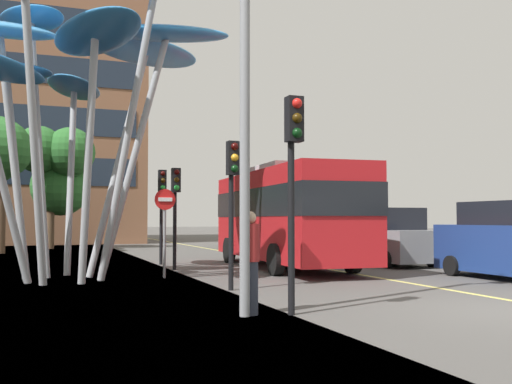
# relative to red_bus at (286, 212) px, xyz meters

# --- Properties ---
(ground) EXTENTS (120.00, 240.00, 0.10)m
(ground) POSITION_rel_red_bus_xyz_m (-0.65, -10.43, -1.99)
(ground) COLOR #54514F
(red_bus) EXTENTS (3.18, 9.83, 3.54)m
(red_bus) POSITION_rel_red_bus_xyz_m (0.00, 0.00, 0.00)
(red_bus) COLOR red
(red_bus) RESTS_ON ground
(leaf_sculpture) EXTENTS (9.03, 8.98, 8.39)m
(leaf_sculpture) POSITION_rel_red_bus_xyz_m (-7.20, -1.82, 4.46)
(leaf_sculpture) COLOR #9EA0A5
(leaf_sculpture) RESTS_ON ground
(traffic_light_kerb_near) EXTENTS (0.28, 0.42, 3.84)m
(traffic_light_kerb_near) POSITION_rel_red_bus_xyz_m (-3.89, -9.50, 0.84)
(traffic_light_kerb_near) COLOR black
(traffic_light_kerb_near) RESTS_ON ground
(traffic_light_kerb_far) EXTENTS (0.28, 0.42, 3.52)m
(traffic_light_kerb_far) POSITION_rel_red_bus_xyz_m (-3.78, -5.68, 0.62)
(traffic_light_kerb_far) COLOR black
(traffic_light_kerb_far) RESTS_ON ground
(traffic_light_island_mid) EXTENTS (0.28, 0.42, 3.37)m
(traffic_light_island_mid) POSITION_rel_red_bus_xyz_m (-3.79, 0.39, 0.51)
(traffic_light_island_mid) COLOR black
(traffic_light_island_mid) RESTS_ON ground
(traffic_light_opposite) EXTENTS (0.28, 0.42, 3.50)m
(traffic_light_opposite) POSITION_rel_red_bus_xyz_m (-3.76, 2.86, 0.60)
(traffic_light_opposite) COLOR black
(traffic_light_opposite) RESTS_ON ground
(car_parked_mid) EXTENTS (1.92, 4.50, 2.18)m
(car_parked_mid) POSITION_rel_red_bus_xyz_m (4.33, -5.81, -0.91)
(car_parked_mid) COLOR navy
(car_parked_mid) RESTS_ON ground
(car_parked_far) EXTENTS (2.05, 4.21, 2.08)m
(car_parked_far) POSITION_rel_red_bus_xyz_m (4.07, -0.12, -0.97)
(car_parked_far) COLOR gray
(car_parked_far) RESTS_ON ground
(car_side_street) EXTENTS (2.04, 4.22, 2.13)m
(car_side_street) POSITION_rel_red_bus_xyz_m (4.15, 7.24, -0.94)
(car_side_street) COLOR black
(car_side_street) RESTS_ON ground
(car_far_side) EXTENTS (1.90, 4.46, 2.25)m
(car_far_side) POSITION_rel_red_bus_xyz_m (3.75, 14.24, -0.89)
(car_far_side) COLOR #2D5138
(car_far_side) RESTS_ON ground
(street_lamp) EXTENTS (1.36, 0.44, 8.23)m
(street_lamp) POSITION_rel_red_bus_xyz_m (-4.45, -9.28, 3.22)
(street_lamp) COLOR gray
(street_lamp) RESTS_ON ground
(tree_pavement_far) EXTENTS (4.34, 4.47, 6.87)m
(tree_pavement_far) POSITION_rel_red_bus_xyz_m (-6.90, 16.75, 2.65)
(tree_pavement_far) COLOR brown
(tree_pavement_far) RESTS_ON ground
(pedestrian) EXTENTS (0.34, 0.34, 1.82)m
(pedestrian) POSITION_rel_red_bus_xyz_m (-4.58, -9.15, -1.02)
(pedestrian) COLOR #2D3342
(pedestrian) RESTS_ON ground
(no_entry_sign) EXTENTS (0.60, 0.12, 2.54)m
(no_entry_sign) POSITION_rel_red_bus_xyz_m (-4.66, -2.12, -0.24)
(no_entry_sign) COLOR gray
(no_entry_sign) RESTS_ON ground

